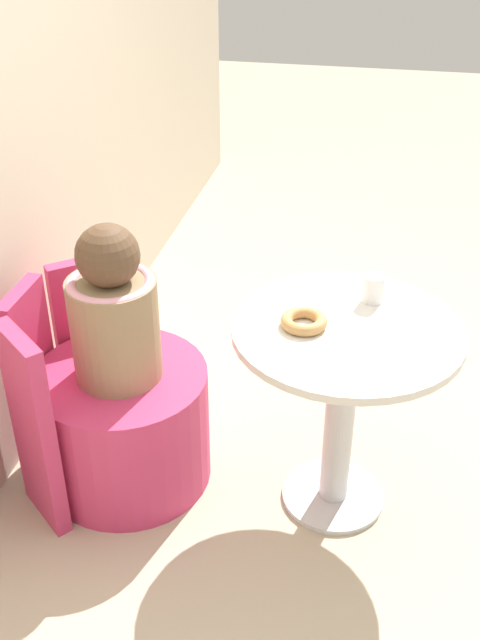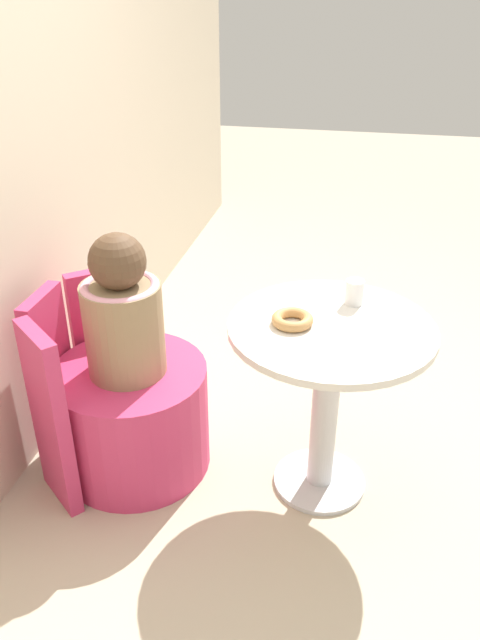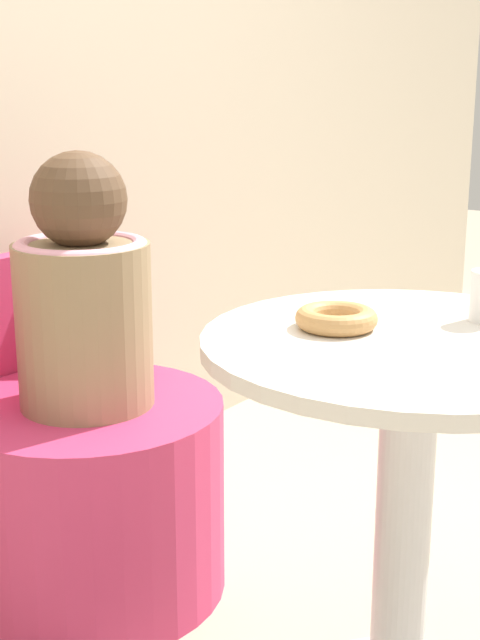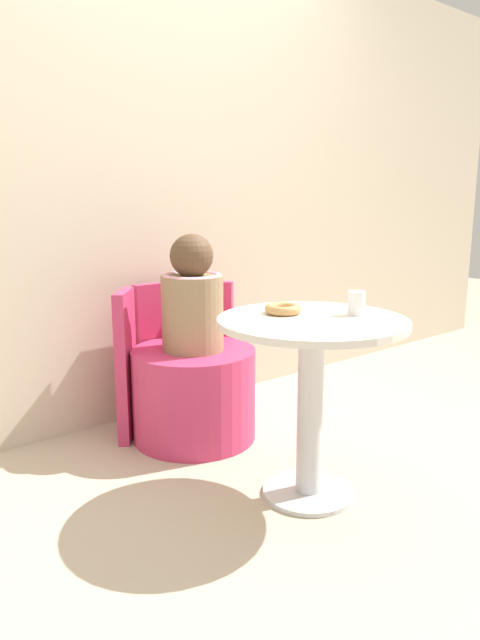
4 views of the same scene
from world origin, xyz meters
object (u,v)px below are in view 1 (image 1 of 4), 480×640
object	(u,v)px
child_figure	(113,312)
donut	(304,321)
round_table	(344,377)
cup	(373,289)
tub_chair	(125,425)

from	to	relation	value
child_figure	donut	world-z (taller)	child_figure
round_table	child_figure	size ratio (longest dim) A/B	1.31
child_figure	donut	bearing A→B (deg)	-89.99
child_figure	cup	distance (m)	0.78
tub_chair	donut	xyz separation A→B (m)	(0.00, -0.58, 0.48)
round_table	tub_chair	bearing A→B (deg)	91.98
donut	cup	bearing A→B (deg)	-44.67
tub_chair	donut	size ratio (longest dim) A/B	4.17
donut	cup	size ratio (longest dim) A/B	1.56
round_table	cup	size ratio (longest dim) A/B	7.79
round_table	child_figure	xyz separation A→B (m)	(-0.02, 0.70, 0.15)
round_table	donut	bearing A→B (deg)	100.91
child_figure	tub_chair	bearing A→B (deg)	0.00
round_table	cup	distance (m)	0.28
round_table	donut	size ratio (longest dim) A/B	5.00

